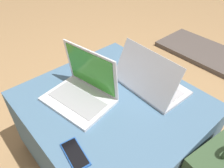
{
  "coord_description": "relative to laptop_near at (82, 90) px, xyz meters",
  "views": [
    {
      "loc": [
        0.6,
        -0.53,
        1.22
      ],
      "look_at": [
        -0.02,
        0.02,
        0.53
      ],
      "focal_mm": 35.0,
      "sensor_mm": 36.0,
      "label": 1
    }
  ],
  "objects": [
    {
      "name": "cell_phone",
      "position": [
        0.25,
        -0.22,
        -0.05
      ],
      "size": [
        0.16,
        0.09,
        0.01
      ],
      "rotation": [
        0.0,
        0.0,
        4.56
      ],
      "color": "#1E4C9E",
      "rests_on": "ottoman"
    },
    {
      "name": "wrist_brace",
      "position": [
        -0.19,
        0.21,
        -0.02
      ],
      "size": [
        0.19,
        0.13,
        0.07
      ],
      "rotation": [
        0.0,
        0.0,
        0.4
      ],
      "color": "#3D332D",
      "rests_on": "ottoman"
    },
    {
      "name": "laptop_near",
      "position": [
        0.0,
        0.0,
        0.0
      ],
      "size": [
        0.36,
        0.3,
        0.25
      ],
      "rotation": [
        0.0,
        0.0,
        0.18
      ],
      "color": "silver",
      "rests_on": "ottoman"
    },
    {
      "name": "laptop_far",
      "position": [
        0.17,
        0.31,
        -0.01
      ],
      "size": [
        0.37,
        0.24,
        0.23
      ],
      "rotation": [
        0.0,
        0.0,
        3.12
      ],
      "color": "silver",
      "rests_on": "ottoman"
    },
    {
      "name": "ground_plane",
      "position": [
        0.11,
        0.1,
        -0.51
      ],
      "size": [
        14.0,
        14.0,
        0.0
      ],
      "primitive_type": "plane",
      "color": "tan"
    },
    {
      "name": "ottoman",
      "position": [
        0.11,
        0.1,
        -0.28
      ],
      "size": [
        0.86,
        0.81,
        0.45
      ],
      "color": "#2A3D4E",
      "rests_on": "ground_plane"
    }
  ]
}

